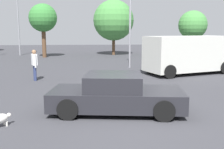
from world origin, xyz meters
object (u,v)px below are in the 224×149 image
(van_white, at_px, (188,54))
(light_post_far, at_px, (18,10))
(pedestrian, at_px, (34,62))
(sedan_foreground, at_px, (116,95))

(van_white, bearing_deg, light_post_far, 117.18)
(pedestrian, relative_size, light_post_far, 0.24)
(sedan_foreground, distance_m, pedestrian, 6.88)
(van_white, relative_size, pedestrian, 3.45)
(sedan_foreground, height_order, pedestrian, pedestrian)
(sedan_foreground, bearing_deg, van_white, 63.02)
(light_post_far, bearing_deg, sedan_foreground, -67.75)
(van_white, height_order, light_post_far, light_post_far)
(van_white, xyz_separation_m, pedestrian, (-8.80, -1.65, -0.26))
(van_white, bearing_deg, pedestrian, 171.68)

